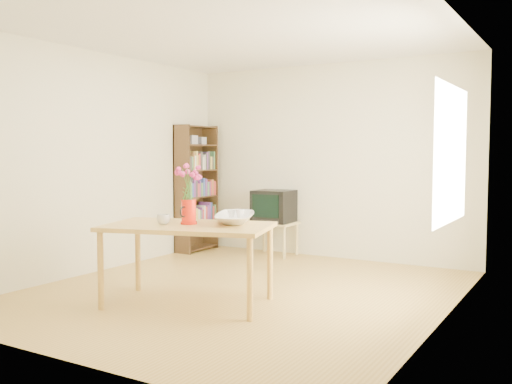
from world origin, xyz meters
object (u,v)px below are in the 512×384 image
Objects in this scene: bowl at (235,196)px; mug at (164,219)px; pitcher at (189,213)px; television at (274,206)px; table at (188,232)px.

mug is at bearing -135.65° from bowl.
bowl reaches higher than pitcher.
television is at bearing 109.79° from bowl.
table is 2.70m from television.
television is at bearing 99.73° from pitcher.
television is (-0.34, 2.76, -0.11)m from mug.
television is (-0.53, 2.65, 0.01)m from table.
mug reaches higher than table.
table is 7.20× the size of pitcher.
pitcher reaches higher than table.
table is 3.17× the size of bowl.
bowl is 1.02× the size of television.
mug is at bearing -141.77° from pitcher.
bowl is (0.48, 0.47, 0.20)m from mug.
pitcher is 0.24m from mug.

